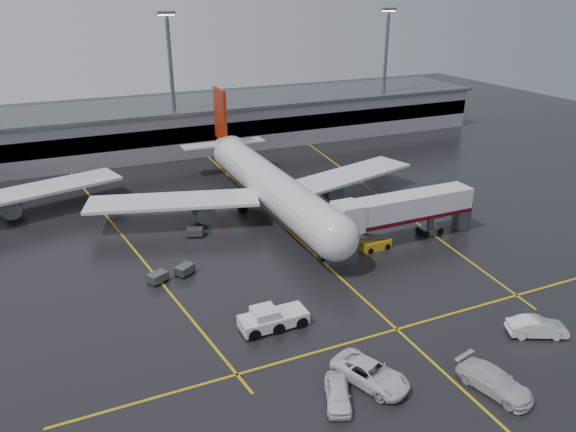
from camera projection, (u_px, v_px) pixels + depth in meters
name	position (u px, v px, depth m)	size (l,w,h in m)	color
ground	(296.00, 237.00, 68.26)	(220.00, 220.00, 0.00)	black
apron_line_centre	(296.00, 237.00, 68.26)	(0.25, 90.00, 0.02)	gold
apron_line_stop	(397.00, 329.00, 49.74)	(60.00, 0.25, 0.02)	gold
apron_line_left	(121.00, 234.00, 69.14)	(0.25, 70.00, 0.02)	gold
apron_line_right	(374.00, 192.00, 83.46)	(0.25, 70.00, 0.02)	gold
terminal	(194.00, 124.00, 106.94)	(122.00, 19.00, 8.60)	gray
light_mast_mid	(171.00, 77.00, 96.14)	(3.00, 1.20, 25.45)	#595B60
light_mast_right	(385.00, 64.00, 113.10)	(3.00, 1.20, 25.45)	#595B60
main_airliner	(267.00, 183.00, 74.80)	(48.80, 45.60, 14.10)	silver
jet_bridge	(405.00, 210.00, 66.17)	(19.90, 3.40, 6.05)	silver
pushback_tractor	(272.00, 319.00, 49.71)	(6.30, 2.73, 2.25)	silver
belt_loader	(375.00, 244.00, 64.97)	(3.83, 1.96, 2.37)	gold
service_van_a	(370.00, 373.00, 42.66)	(2.97, 6.44, 1.79)	white
service_van_b	(495.00, 381.00, 41.83)	(2.48, 6.10, 1.77)	silver
service_van_c	(537.00, 327.00, 48.58)	(1.82, 5.22, 1.72)	white
service_van_d	(338.00, 394.00, 40.71)	(1.83, 4.56, 1.55)	white
baggage_cart_a	(185.00, 269.00, 59.07)	(2.39, 2.19, 1.12)	#595B60
baggage_cart_b	(158.00, 277.00, 57.50)	(2.38, 2.09, 1.12)	#595B60
baggage_cart_c	(195.00, 232.00, 68.23)	(2.34, 1.95, 1.12)	#595B60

